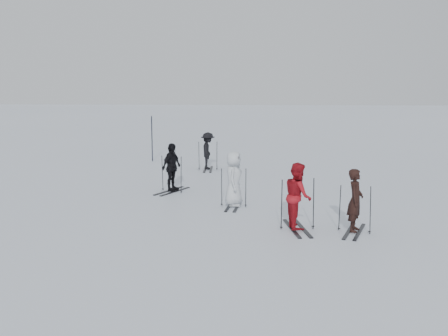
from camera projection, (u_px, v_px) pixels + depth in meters
name	position (u px, v px, depth m)	size (l,w,h in m)	color
ground	(222.00, 206.00, 16.92)	(120.00, 120.00, 0.00)	silver
skier_near_dark	(355.00, 201.00, 13.98)	(0.58, 0.38, 1.58)	black
skier_red	(298.00, 197.00, 14.26)	(0.82, 0.64, 1.69)	maroon
skier_grey	(234.00, 180.00, 16.77)	(0.80, 0.52, 1.64)	silver
skier_uphill_left	(172.00, 168.00, 18.92)	(0.95, 0.40, 1.62)	black
skier_uphill_far	(208.00, 151.00, 23.37)	(0.99, 0.57, 1.54)	black
skis_near_dark	(355.00, 208.00, 14.01)	(0.89, 1.69, 1.23)	black
skis_red	(298.00, 203.00, 14.29)	(0.98, 1.85, 1.35)	black
skis_grey	(234.00, 187.00, 16.80)	(0.87, 1.64, 1.20)	black
skis_uphill_left	(172.00, 173.00, 18.95)	(0.91, 1.73, 1.26)	black
skis_uphill_far	(208.00, 155.00, 23.40)	(0.89, 1.68, 1.22)	black
piste_marker	(152.00, 139.00, 25.67)	(0.05, 0.05, 2.08)	black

